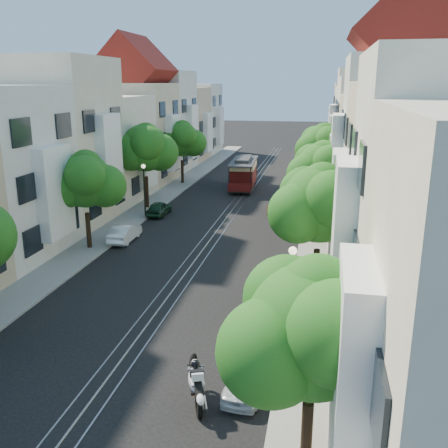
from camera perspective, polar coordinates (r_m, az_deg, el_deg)
The scene contains 25 objects.
ground at distance 44.10m, azimuth 1.45°, elevation 2.30°, with size 200.00×200.00×0.00m, color black.
sidewalk_east at distance 43.49m, azimuth 10.91°, elevation 1.90°, with size 2.50×80.00×0.12m, color gray.
sidewalk_west at distance 45.83m, azimuth -7.53°, elevation 2.76°, with size 2.50×80.00×0.12m, color gray.
rail_left at distance 44.19m, azimuth 0.74°, elevation 2.34°, with size 0.06×80.00×0.02m, color gray.
rail_slot at distance 44.09m, azimuth 1.45°, elevation 2.31°, with size 0.06×80.00×0.02m, color gray.
rail_right at distance 44.01m, azimuth 2.15°, elevation 2.28°, with size 0.06×80.00×0.02m, color gray.
lane_line at distance 44.10m, azimuth 1.45°, elevation 2.30°, with size 0.08×80.00×0.01m, color tan.
townhouses_east at distance 42.74m, azimuth 17.53°, elevation 8.21°, with size 7.75×72.00×12.00m.
townhouses_west at distance 46.59m, azimuth -13.25°, elevation 8.96°, with size 7.75×72.00×11.76m.
tree_e_a at distance 12.70m, azimuth 10.31°, elevation -12.24°, with size 4.72×3.87×6.27m.
tree_e_b at distance 23.90m, azimuth 10.98°, elevation 2.02°, with size 4.93×4.08×6.68m.
tree_e_c at distance 34.71m, azimuth 11.16°, elevation 6.05°, with size 4.84×3.99×6.52m.
tree_e_d at distance 45.56m, azimuth 11.28°, elevation 8.66°, with size 5.01×4.16×6.85m.
tree_w_b at distance 32.22m, azimuth -15.55°, elevation 4.67°, with size 4.72×3.87×6.27m.
tree_w_c at distance 42.11m, azimuth -8.95°, elevation 8.48°, with size 5.13×4.28×7.09m.
tree_w_d at distance 52.56m, azimuth -4.81°, elevation 9.53°, with size 4.84×3.99×6.52m.
lamp_east at distance 19.75m, azimuth 7.73°, elevation -6.55°, with size 0.32×0.32×4.16m.
lamp_west at distance 39.41m, azimuth -9.13°, elevation 4.70°, with size 0.32×0.32×4.16m.
sportbike_rider at distance 17.27m, azimuth -3.20°, elevation -17.49°, with size 0.95×2.23×1.61m.
cable_car at distance 50.50m, azimuth 2.24°, elevation 6.00°, with size 2.72×7.58×2.87m.
parked_car_e_near at distance 18.04m, azimuth 2.61°, elevation -17.04°, with size 1.26×3.13×1.07m, color silver.
parked_car_e_mid at distance 25.57m, azimuth 6.75°, elevation -6.68°, with size 1.22×3.51×1.16m, color #0B0F39.
parked_car_e_far at distance 41.33m, azimuth 6.97°, elevation 2.24°, with size 2.29×4.96×1.38m, color maroon.
parked_car_w_mid at distance 34.28m, azimuth -11.28°, elevation -0.98°, with size 1.24×3.56×1.17m, color white.
parked_car_w_far at distance 40.56m, azimuth -7.43°, elevation 1.80°, with size 1.35×3.36×1.15m, color #153621.
Camera 1 is at (7.22, -14.26, 10.32)m, focal length 40.00 mm.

